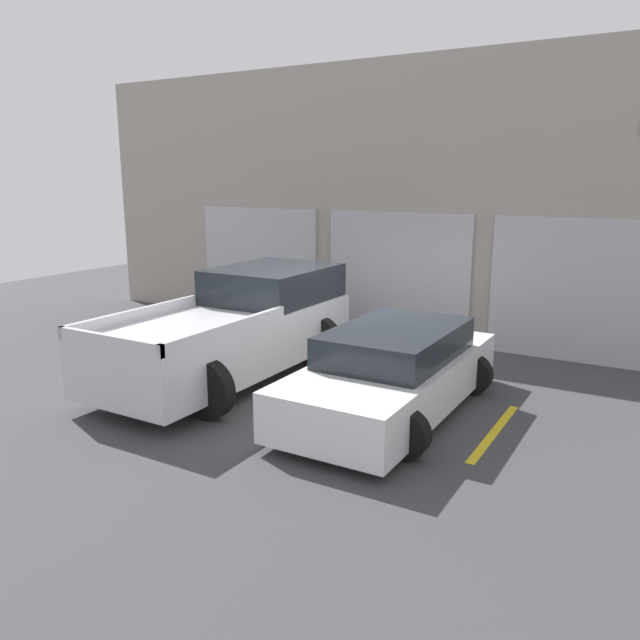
# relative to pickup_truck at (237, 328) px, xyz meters

# --- Properties ---
(ground_plane) EXTENTS (28.00, 28.00, 0.00)m
(ground_plane) POSITION_rel_pickup_truck_xyz_m (1.51, 0.81, -0.83)
(ground_plane) COLOR #3D3D3F
(shophouse_building) EXTENTS (16.49, 0.68, 5.68)m
(shophouse_building) POSITION_rel_pickup_truck_xyz_m (1.50, 4.10, 1.96)
(shophouse_building) COLOR #9E9389
(shophouse_building) RESTS_ON ground
(pickup_truck) EXTENTS (2.60, 5.03, 1.75)m
(pickup_truck) POSITION_rel_pickup_truck_xyz_m (0.00, 0.00, 0.00)
(pickup_truck) COLOR silver
(pickup_truck) RESTS_ON ground
(sedan_white) EXTENTS (2.16, 4.37, 1.25)m
(sedan_white) POSITION_rel_pickup_truck_xyz_m (3.02, -0.25, -0.24)
(sedan_white) COLOR white
(sedan_white) RESTS_ON ground
(parking_stripe_far_left) EXTENTS (0.12, 2.20, 0.01)m
(parking_stripe_far_left) POSITION_rel_pickup_truck_xyz_m (-1.51, -0.27, -0.83)
(parking_stripe_far_left) COLOR gold
(parking_stripe_far_left) RESTS_ON ground
(parking_stripe_left) EXTENTS (0.12, 2.20, 0.01)m
(parking_stripe_left) POSITION_rel_pickup_truck_xyz_m (1.51, -0.27, -0.83)
(parking_stripe_left) COLOR gold
(parking_stripe_left) RESTS_ON ground
(parking_stripe_centre) EXTENTS (0.12, 2.20, 0.01)m
(parking_stripe_centre) POSITION_rel_pickup_truck_xyz_m (4.52, -0.27, -0.83)
(parking_stripe_centre) COLOR gold
(parking_stripe_centre) RESTS_ON ground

